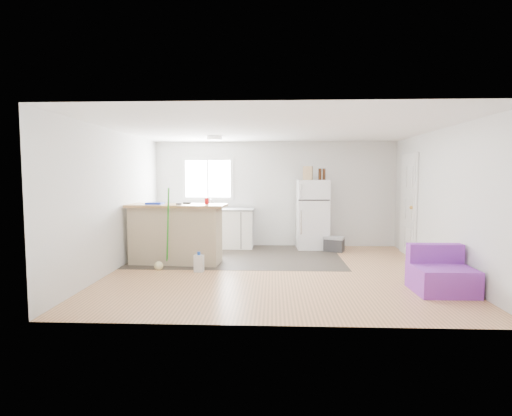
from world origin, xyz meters
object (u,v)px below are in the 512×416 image
(peninsula, at_px, (176,233))
(bottle_right, at_px, (324,174))
(bottle_left, at_px, (320,174))
(refrigerator, at_px, (312,214))
(cooler, at_px, (334,244))
(cleaner_jug, at_px, (199,263))
(red_cup, at_px, (207,201))
(mop, at_px, (161,256))
(kitchen_cabinets, at_px, (210,228))
(cardboard_box, at_px, (308,173))
(blue_tray, at_px, (155,203))
(purple_seat, at_px, (441,275))

(peninsula, xyz_separation_m, bottle_right, (2.91, 1.58, 1.10))
(bottle_left, bearing_deg, peninsula, -150.95)
(refrigerator, distance_m, bottle_right, 0.92)
(cooler, bearing_deg, refrigerator, 163.33)
(cleaner_jug, bearing_deg, red_cup, 94.62)
(peninsula, height_order, cleaner_jug, peninsula)
(cleaner_jug, height_order, mop, mop)
(kitchen_cabinets, relative_size, cleaner_jug, 5.78)
(red_cup, bearing_deg, refrigerator, 36.76)
(bottle_left, relative_size, bottle_right, 1.00)
(mop, xyz_separation_m, cardboard_box, (2.70, 2.08, 1.45))
(kitchen_cabinets, distance_m, blue_tray, 1.95)
(blue_tray, bearing_deg, bottle_right, 26.15)
(kitchen_cabinets, relative_size, bottle_left, 7.96)
(blue_tray, distance_m, cardboard_box, 3.38)
(purple_seat, height_order, cleaner_jug, purple_seat)
(refrigerator, distance_m, cleaner_jug, 3.18)
(purple_seat, bearing_deg, cooler, 108.63)
(mop, distance_m, bottle_right, 3.97)
(kitchen_cabinets, relative_size, blue_tray, 6.64)
(peninsula, bearing_deg, red_cup, 7.95)
(cooler, height_order, bottle_left, bottle_left)
(refrigerator, distance_m, bottle_left, 0.90)
(purple_seat, xyz_separation_m, red_cup, (-3.58, 1.71, 0.92))
(refrigerator, relative_size, bottle_left, 6.12)
(cardboard_box, bearing_deg, kitchen_cabinets, 178.06)
(mop, bearing_deg, blue_tray, 91.37)
(kitchen_cabinets, relative_size, red_cup, 16.59)
(cardboard_box, bearing_deg, cleaner_jug, -131.89)
(cooler, bearing_deg, blue_tray, -137.98)
(red_cup, relative_size, bottle_left, 0.48)
(mop, xyz_separation_m, red_cup, (0.71, 0.56, 0.93))
(blue_tray, bearing_deg, purple_seat, -19.82)
(cooler, relative_size, bottle_right, 1.98)
(cooler, bearing_deg, cleaner_jug, -121.29)
(mop, relative_size, cardboard_box, 4.77)
(cardboard_box, height_order, bottle_right, cardboard_box)
(kitchen_cabinets, xyz_separation_m, bottle_right, (2.54, -0.06, 1.20))
(cooler, bearing_deg, purple_seat, -48.89)
(refrigerator, bearing_deg, blue_tray, -154.45)
(red_cup, bearing_deg, peninsula, -175.57)
(refrigerator, relative_size, bottle_right, 6.12)
(kitchen_cabinets, xyz_separation_m, mop, (-0.52, -2.15, -0.22))
(cleaner_jug, bearing_deg, cooler, 43.56)
(kitchen_cabinets, bearing_deg, purple_seat, -40.77)
(peninsula, distance_m, cleaner_jug, 0.96)
(refrigerator, relative_size, purple_seat, 1.94)
(kitchen_cabinets, distance_m, red_cup, 1.75)
(red_cup, height_order, cardboard_box, cardboard_box)
(mop, xyz_separation_m, bottle_right, (3.05, 2.10, 1.42))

